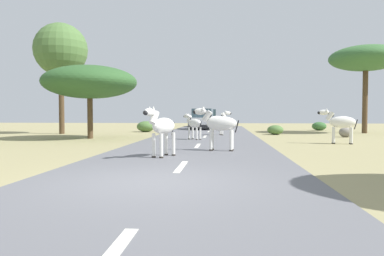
{
  "coord_description": "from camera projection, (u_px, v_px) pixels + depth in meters",
  "views": [
    {
      "loc": [
        1.43,
        -7.12,
        1.39
      ],
      "look_at": [
        -0.11,
        11.13,
        0.66
      ],
      "focal_mm": 34.35,
      "sensor_mm": 36.0,
      "label": 1
    }
  ],
  "objects": [
    {
      "name": "tree_6",
      "position": [
        366.0,
        59.0,
        25.55
      ],
      "size": [
        4.97,
        4.97,
        6.1
      ],
      "color": "#4C3823",
      "rests_on": "ground_plane"
    },
    {
      "name": "zebra_4",
      "position": [
        194.0,
        124.0,
        18.89
      ],
      "size": [
        1.13,
        1.17,
        1.36
      ],
      "rotation": [
        0.0,
        0.0,
        0.76
      ],
      "color": "silver",
      "rests_on": "road"
    },
    {
      "name": "bush_2",
      "position": [
        146.0,
        127.0,
        27.52
      ],
      "size": [
        1.35,
        1.22,
        0.81
      ],
      "primitive_type": "ellipsoid",
      "color": "#4C7038",
      "rests_on": "ground_plane"
    },
    {
      "name": "zebra_3",
      "position": [
        218.0,
        120.0,
        22.55
      ],
      "size": [
        1.52,
        0.95,
        1.54
      ],
      "rotation": [
        0.0,
        0.0,
        5.17
      ],
      "color": "silver",
      "rests_on": "road"
    },
    {
      "name": "rock_3",
      "position": [
        346.0,
        132.0,
        21.43
      ],
      "size": [
        0.75,
        0.58,
        0.57
      ],
      "primitive_type": "ellipsoid",
      "color": "gray",
      "rests_on": "ground_plane"
    },
    {
      "name": "bush_1",
      "position": [
        319.0,
        126.0,
        29.93
      ],
      "size": [
        1.15,
        1.03,
        0.69
      ],
      "primitive_type": "ellipsoid",
      "color": "#386633",
      "rests_on": "ground_plane"
    },
    {
      "name": "car_1",
      "position": [
        207.0,
        119.0,
        36.62
      ],
      "size": [
        2.18,
        4.42,
        1.74
      ],
      "rotation": [
        0.0,
        0.0,
        0.05
      ],
      "color": "#476B38",
      "rests_on": "road"
    },
    {
      "name": "ground_plane",
      "position": [
        150.0,
        184.0,
        7.27
      ],
      "size": [
        90.0,
        90.0,
        0.0
      ],
      "primitive_type": "plane",
      "color": "#998E60"
    },
    {
      "name": "zebra_2",
      "position": [
        340.0,
        123.0,
        16.69
      ],
      "size": [
        1.72,
        0.66,
        1.63
      ],
      "rotation": [
        0.0,
        0.0,
        1.37
      ],
      "color": "silver",
      "rests_on": "ground_plane"
    },
    {
      "name": "tree_5",
      "position": [
        90.0,
        82.0,
        20.14
      ],
      "size": [
        5.14,
        5.14,
        4.01
      ],
      "color": "#4C3823",
      "rests_on": "ground_plane"
    },
    {
      "name": "road",
      "position": [
        170.0,
        183.0,
        7.23
      ],
      "size": [
        6.0,
        64.0,
        0.05
      ],
      "primitive_type": "cube",
      "color": "slate",
      "rests_on": "ground_plane"
    },
    {
      "name": "car_0",
      "position": [
        202.0,
        120.0,
        31.28
      ],
      "size": [
        2.19,
        4.42,
        1.74
      ],
      "rotation": [
        0.0,
        0.0,
        3.09
      ],
      "color": "silver",
      "rests_on": "road"
    },
    {
      "name": "zebra_0",
      "position": [
        162.0,
        127.0,
        11.28
      ],
      "size": [
        0.91,
        1.56,
        1.56
      ],
      "rotation": [
        0.0,
        0.0,
        2.73
      ],
      "color": "silver",
      "rests_on": "road"
    },
    {
      "name": "bush_0",
      "position": [
        275.0,
        130.0,
        23.97
      ],
      "size": [
        1.04,
        0.94,
        0.63
      ],
      "primitive_type": "ellipsoid",
      "color": "#4C7038",
      "rests_on": "ground_plane"
    },
    {
      "name": "zebra_1",
      "position": [
        219.0,
        124.0,
        13.2
      ],
      "size": [
        1.69,
        0.61,
        1.6
      ],
      "rotation": [
        0.0,
        0.0,
        1.42
      ],
      "color": "silver",
      "rests_on": "road"
    },
    {
      "name": "lane_markings",
      "position": [
        161.0,
        192.0,
        6.24
      ],
      "size": [
        0.16,
        56.0,
        0.01
      ],
      "color": "silver",
      "rests_on": "road"
    },
    {
      "name": "tree_0",
      "position": [
        61.0,
        50.0,
        24.75
      ],
      "size": [
        3.56,
        3.56,
        7.47
      ],
      "color": "#4C3823",
      "rests_on": "ground_plane"
    }
  ]
}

